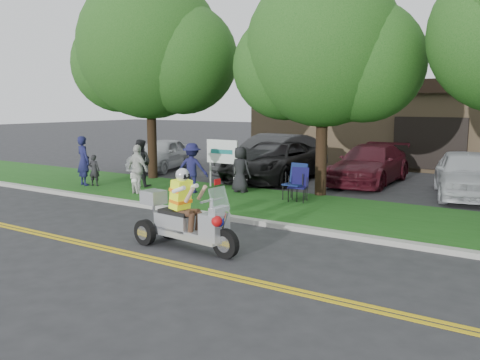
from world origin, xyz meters
The scene contains 24 objects.
ground centered at (0.00, 0.00, 0.00)m, with size 120.00×120.00×0.00m, color #28282B.
centerline_near centered at (0.00, -0.58, 0.01)m, with size 60.00×0.10×0.01m, color gold.
centerline_far centered at (0.00, -0.42, 0.01)m, with size 60.00×0.10×0.01m, color gold.
curb centered at (0.00, 3.05, 0.06)m, with size 60.00×0.25×0.12m, color #A8A89E.
grass_verge centered at (0.00, 5.20, 0.06)m, with size 60.00×4.00×0.10m, color #1A5015.
commercial_building centered at (2.00, 18.98, 2.01)m, with size 18.00×8.20×4.00m.
tree_left centered at (-6.44, 7.03, 4.85)m, with size 6.62×5.40×7.78m.
tree_mid centered at (0.55, 7.23, 4.43)m, with size 5.88×4.80×7.05m.
business_sign centered at (-2.90, 6.60, 1.26)m, with size 1.25×0.06×1.75m.
trike_scooter centered at (0.50, 0.44, 0.59)m, with size 2.58×0.90×1.68m.
lawn_chair_a centered at (0.39, 5.91, 0.66)m, with size 0.61×0.63×0.99m.
lawn_chair_b centered at (0.21, 6.09, 0.72)m, with size 0.62×0.64×1.09m.
spectator_adult_left centered at (-7.29, 4.33, 0.98)m, with size 0.63×0.42×1.74m, color #1A1B48.
spectator_adult_mid centered at (-5.43, 5.25, 0.93)m, with size 0.80×0.62×1.64m, color black.
spectator_adult_right centered at (-4.52, 4.20, 0.89)m, with size 0.92×0.38×1.58m, color silver.
spectator_chair_a centered at (-3.15, 5.27, 0.91)m, with size 1.04×0.60×1.61m, color #1A1947.
spectator_chair_b centered at (-1.89, 6.20, 0.85)m, with size 0.73×0.48×1.50m, color black.
child_left centered at (-6.89, 4.45, 0.66)m, with size 0.40×0.26×1.10m, color black.
child_right centered at (-4.59, 4.15, 0.57)m, with size 0.45×0.35×0.92m, color white.
parked_car_far_left centered at (-8.32, 9.51, 0.71)m, with size 1.67×4.16×1.42m, color silver.
parked_car_left centered at (-2.93, 10.20, 0.87)m, with size 1.84×5.28×1.74m, color #2A2A2C.
parked_car_mid centered at (-2.50, 9.51, 0.76)m, with size 2.53×5.48×1.52m, color black.
parked_car_right centered at (0.80, 10.94, 0.72)m, with size 2.02×4.96×1.44m, color #48101B.
parked_car_far_right centered at (4.33, 9.85, 0.76)m, with size 1.80×4.47×1.52m, color silver.
Camera 1 is at (7.10, -7.50, 3.01)m, focal length 38.00 mm.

